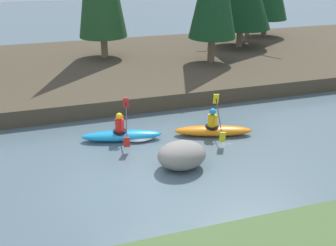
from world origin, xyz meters
TOP-DOWN VIEW (x-y plane):
  - ground_plane at (0.00, 0.00)m, footprint 90.00×90.00m
  - riverbank_far at (0.00, 10.77)m, footprint 44.00×11.51m
  - kayaker_lead at (3.35, 2.35)m, footprint 2.77×2.03m
  - kayaker_middle at (0.30, 2.90)m, footprint 2.79×2.06m
  - boulder_midstream at (1.54, 0.57)m, footprint 1.47×1.15m

SIDE VIEW (x-z plane):
  - ground_plane at x=0.00m, z-range 0.00..0.00m
  - kayaker_middle at x=0.30m, z-range -0.40..0.80m
  - kayaker_lead at x=3.35m, z-range -0.38..0.82m
  - riverbank_far at x=0.00m, z-range 0.00..0.65m
  - boulder_midstream at x=1.54m, z-range 0.00..0.83m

